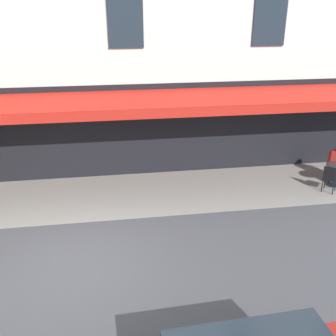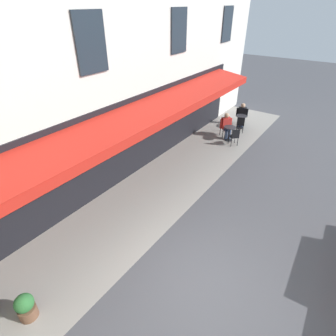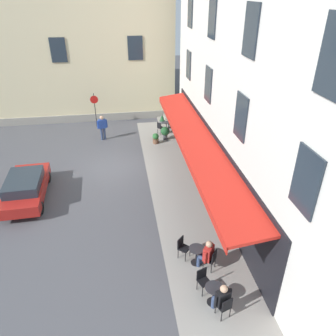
# 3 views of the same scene
# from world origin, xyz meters

# --- Properties ---
(ground_plane) EXTENTS (70.00, 70.00, 0.00)m
(ground_plane) POSITION_xyz_m (0.00, 0.00, 0.00)
(ground_plane) COLOR #4C4C51
(sidewalk_cafe_terrace) EXTENTS (20.50, 3.20, 0.01)m
(sidewalk_cafe_terrace) POSITION_xyz_m (-3.25, -3.40, 0.00)
(sidewalk_cafe_terrace) COLOR gray
(sidewalk_cafe_terrace) RESTS_ON ground_plane
(cafe_table_near_entrance) EXTENTS (0.60, 0.60, 0.75)m
(cafe_table_near_entrance) POSITION_xyz_m (-8.29, -3.00, 0.49)
(cafe_table_near_entrance) COLOR black
(cafe_table_near_entrance) RESTS_ON ground_plane
(cafe_chair_black_under_awning) EXTENTS (0.57, 0.57, 0.91)m
(cafe_chair_black_under_awning) POSITION_xyz_m (-7.86, -2.54, 0.55)
(cafe_chair_black_under_awning) COLOR black
(cafe_chair_black_under_awning) RESTS_ON ground_plane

